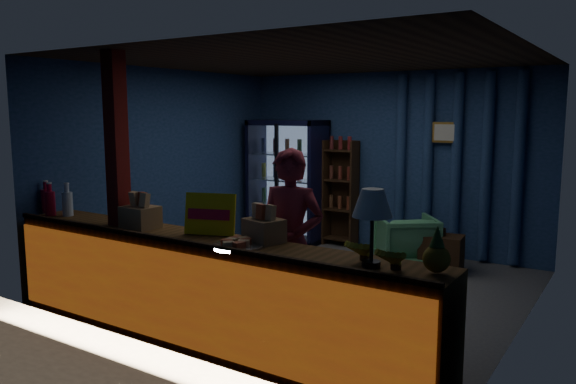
# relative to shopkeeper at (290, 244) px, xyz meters

# --- Properties ---
(ground) EXTENTS (4.60, 4.60, 0.00)m
(ground) POSITION_rel_shopkeeper_xyz_m (-0.56, 1.37, -0.86)
(ground) COLOR #515154
(ground) RESTS_ON ground
(room_walls) EXTENTS (4.60, 4.60, 4.60)m
(room_walls) POSITION_rel_shopkeeper_xyz_m (-0.56, 1.37, 0.71)
(room_walls) COLOR navy
(room_walls) RESTS_ON ground
(counter) EXTENTS (4.40, 0.57, 0.99)m
(counter) POSITION_rel_shopkeeper_xyz_m (-0.56, -0.54, -0.38)
(counter) COLOR brown
(counter) RESTS_ON ground
(support_post) EXTENTS (0.16, 0.16, 2.60)m
(support_post) POSITION_rel_shopkeeper_xyz_m (-1.61, -0.53, 0.44)
(support_post) COLOR maroon
(support_post) RESTS_ON ground
(beverage_cooler) EXTENTS (1.20, 0.62, 1.90)m
(beverage_cooler) POSITION_rel_shopkeeper_xyz_m (-2.11, 3.28, 0.08)
(beverage_cooler) COLOR black
(beverage_cooler) RESTS_ON ground
(bottle_shelf) EXTENTS (0.50, 0.28, 1.60)m
(bottle_shelf) POSITION_rel_shopkeeper_xyz_m (-1.26, 3.42, -0.06)
(bottle_shelf) COLOR #382212
(bottle_shelf) RESTS_ON ground
(curtain_folds) EXTENTS (1.74, 0.14, 2.50)m
(curtain_folds) POSITION_rel_shopkeeper_xyz_m (0.44, 3.51, 0.44)
(curtain_folds) COLOR navy
(curtain_folds) RESTS_ON room_walls
(framed_picture) EXTENTS (0.36, 0.04, 0.28)m
(framed_picture) POSITION_rel_shopkeeper_xyz_m (0.29, 3.46, 0.89)
(framed_picture) COLOR #B6872D
(framed_picture) RESTS_ON room_walls
(shopkeeper) EXTENTS (0.69, 0.52, 1.72)m
(shopkeeper) POSITION_rel_shopkeeper_xyz_m (0.00, 0.00, 0.00)
(shopkeeper) COLOR maroon
(shopkeeper) RESTS_ON ground
(green_chair) EXTENTS (1.03, 1.03, 0.68)m
(green_chair) POSITION_rel_shopkeeper_xyz_m (0.03, 2.79, -0.52)
(green_chair) COLOR #4F9F67
(green_chair) RESTS_ON ground
(side_table) EXTENTS (0.56, 0.43, 0.57)m
(side_table) POSITION_rel_shopkeeper_xyz_m (0.50, 2.79, -0.62)
(side_table) COLOR #382212
(side_table) RESTS_ON ground
(yellow_sign) EXTENTS (0.47, 0.24, 0.37)m
(yellow_sign) POSITION_rel_shopkeeper_xyz_m (-0.59, -0.40, 0.28)
(yellow_sign) COLOR yellow
(yellow_sign) RESTS_ON counter
(soda_bottles) EXTENTS (0.47, 0.19, 0.35)m
(soda_bottles) POSITION_rel_shopkeeper_xyz_m (-2.61, -0.55, 0.23)
(soda_bottles) COLOR red
(soda_bottles) RESTS_ON counter
(snack_box_left) EXTENTS (0.33, 0.27, 0.34)m
(snack_box_left) POSITION_rel_shopkeeper_xyz_m (-1.33, -0.53, 0.21)
(snack_box_left) COLOR #A0764D
(snack_box_left) RESTS_ON counter
(snack_box_centre) EXTENTS (0.36, 0.33, 0.32)m
(snack_box_centre) POSITION_rel_shopkeeper_xyz_m (-0.02, -0.37, 0.21)
(snack_box_centre) COLOR #A0764D
(snack_box_centre) RESTS_ON counter
(pastry_tray) EXTENTS (0.42, 0.42, 0.07)m
(pastry_tray) POSITION_rel_shopkeeper_xyz_m (-0.10, -0.64, 0.11)
(pastry_tray) COLOR silver
(pastry_tray) RESTS_ON counter
(banana_bunches) EXTENTS (0.54, 0.31, 0.18)m
(banana_bunches) POSITION_rel_shopkeeper_xyz_m (1.08, -0.54, 0.18)
(banana_bunches) COLOR gold
(banana_bunches) RESTS_ON counter
(table_lamp) EXTENTS (0.28, 0.28, 0.56)m
(table_lamp) POSITION_rel_shopkeeper_xyz_m (1.05, -0.58, 0.53)
(table_lamp) COLOR black
(table_lamp) RESTS_ON counter
(pineapple) EXTENTS (0.19, 0.19, 0.32)m
(pineapple) POSITION_rel_shopkeeper_xyz_m (1.49, -0.50, 0.23)
(pineapple) COLOR olive
(pineapple) RESTS_ON counter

